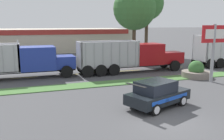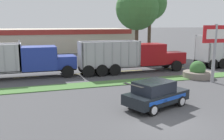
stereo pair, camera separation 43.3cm
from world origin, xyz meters
The scene contains 15 objects.
ground_plane centered at (0.00, 0.00, 0.00)m, with size 600.00×600.00×0.00m, color #474749.
grass_verge centered at (0.00, 8.88, 0.03)m, with size 120.00×1.85×0.06m, color #477538.
centre_line_3 centered at (-6.95, 13.81, 0.00)m, with size 2.40×0.14×0.01m, color yellow.
centre_line_4 centered at (-1.55, 13.81, 0.00)m, with size 2.40×0.14×0.01m, color yellow.
centre_line_5 centered at (3.85, 13.81, 0.00)m, with size 2.40×0.14×0.01m, color yellow.
centre_line_6 centered at (9.25, 13.81, 0.00)m, with size 2.40×0.14×0.01m, color yellow.
centre_line_7 centered at (14.65, 13.81, 0.00)m, with size 2.40×0.14×0.01m, color yellow.
dump_truck_mid centered at (-6.93, 13.65, 1.57)m, with size 11.39×2.80×3.57m.
dump_truck_trail centered at (4.48, 13.10, 1.54)m, with size 11.48×2.58×3.29m.
rally_car centered at (0.61, 2.24, 0.84)m, with size 4.46×3.17×1.67m.
store_sign_post centered at (8.40, 6.63, 3.48)m, with size 2.43×0.28×4.96m.
stone_planter centered at (8.33, 8.59, 0.54)m, with size 2.65×2.65×1.60m.
store_building_backdrop centered at (-5.52, 38.17, 2.03)m, with size 35.57×12.10×4.05m.
tree_behind_left centered at (11.84, 25.83, 8.61)m, with size 5.25×5.25×12.06m.
tree_behind_centre centered at (8.21, 22.54, 7.69)m, with size 6.05×6.05×11.63m.
Camera 2 is at (-6.36, -10.67, 4.97)m, focal length 40.00 mm.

